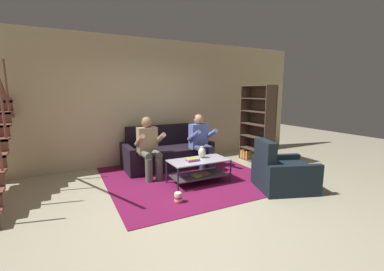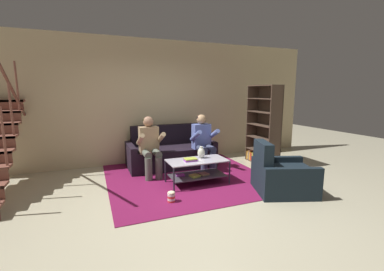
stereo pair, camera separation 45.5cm
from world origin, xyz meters
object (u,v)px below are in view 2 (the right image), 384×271
at_px(person_seated_left, 150,144).
at_px(couch, 170,153).
at_px(bookshelf, 264,128).
at_px(armchair, 282,176).
at_px(popcorn_tub, 171,197).
at_px(coffee_table, 197,168).
at_px(vase, 201,153).
at_px(book_stack, 191,160).
at_px(person_seated_right, 203,140).

bearing_deg(person_seated_left, couch, 43.79).
relative_size(bookshelf, armchair, 1.63).
xyz_separation_m(person_seated_left, popcorn_tub, (0.01, -1.37, -0.57)).
height_order(coffee_table, vase, vase).
xyz_separation_m(book_stack, armchair, (1.30, -0.91, -0.20)).
bearing_deg(popcorn_tub, vase, 41.59).
bearing_deg(person_seated_right, popcorn_tub, -130.05).
xyz_separation_m(person_seated_right, coffee_table, (-0.47, -0.76, -0.37)).
height_order(bookshelf, popcorn_tub, bookshelf).
xyz_separation_m(couch, book_stack, (-0.01, -1.33, 0.18)).
relative_size(couch, person_seated_left, 1.60).
height_order(couch, book_stack, couch).
bearing_deg(book_stack, person_seated_left, 126.49).
bearing_deg(armchair, book_stack, 145.11).
xyz_separation_m(person_seated_left, person_seated_right, (1.17, 0.00, 0.00)).
height_order(armchair, popcorn_tub, armchair).
distance_m(book_stack, bookshelf, 2.30).
height_order(person_seated_left, popcorn_tub, person_seated_left).
bearing_deg(person_seated_left, bookshelf, -0.58).
xyz_separation_m(coffee_table, armchair, (1.17, -0.92, -0.02)).
bearing_deg(person_seated_left, vase, -37.56).
bearing_deg(coffee_table, couch, 95.11).
xyz_separation_m(person_seated_left, book_stack, (0.57, -0.77, -0.19)).
height_order(couch, bookshelf, bookshelf).
bearing_deg(bookshelf, armchair, -117.36).
bearing_deg(armchair, vase, 134.98).
bearing_deg(vase, book_stack, -154.40).
distance_m(person_seated_left, coffee_table, 1.09).
xyz_separation_m(couch, coffee_table, (0.12, -1.31, -0.00)).
relative_size(person_seated_left, book_stack, 5.24).
xyz_separation_m(person_seated_left, armchair, (1.87, -1.68, -0.38)).
distance_m(person_seated_right, coffee_table, 0.96).
relative_size(couch, bookshelf, 1.05).
distance_m(couch, person_seated_left, 0.89).
relative_size(book_stack, armchair, 0.20).
xyz_separation_m(bookshelf, armchair, (-0.85, -1.65, -0.56)).
height_order(person_seated_right, coffee_table, person_seated_right).
distance_m(person_seated_right, armchair, 1.86).
xyz_separation_m(vase, popcorn_tub, (-0.82, -0.73, -0.46)).
relative_size(book_stack, bookshelf, 0.12).
relative_size(coffee_table, armchair, 0.97).
bearing_deg(couch, bookshelf, -15.37).
bearing_deg(couch, book_stack, -90.61).
height_order(person_seated_left, armchair, person_seated_left).
bearing_deg(bookshelf, person_seated_right, 178.98).
bearing_deg(person_seated_left, popcorn_tub, -89.44).
xyz_separation_m(vase, armchair, (1.03, -1.03, -0.27)).
distance_m(person_seated_right, vase, 0.73).
distance_m(person_seated_left, book_stack, 0.98).
distance_m(book_stack, popcorn_tub, 0.91).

